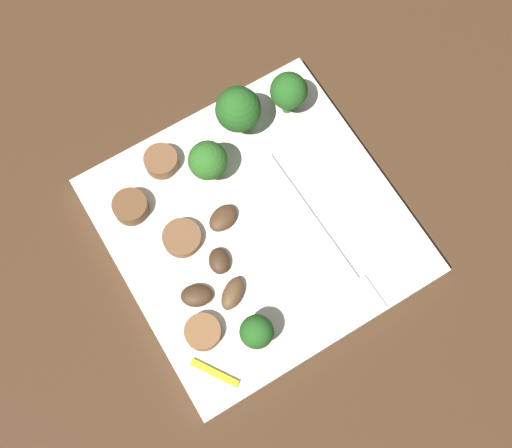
% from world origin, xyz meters
% --- Properties ---
extents(ground_plane, '(1.40, 1.40, 0.00)m').
position_xyz_m(ground_plane, '(0.00, 0.00, 0.00)').
color(ground_plane, '#422B19').
extents(plate, '(0.26, 0.26, 0.02)m').
position_xyz_m(plate, '(0.00, 0.00, 0.01)').
color(plate, white).
rests_on(plate, ground_plane).
extents(fork, '(0.18, 0.02, 0.00)m').
position_xyz_m(fork, '(0.05, 0.05, 0.02)').
color(fork, silver).
rests_on(fork, plate).
extents(broccoli_floret_0, '(0.04, 0.04, 0.05)m').
position_xyz_m(broccoli_floret_0, '(-0.07, -0.01, 0.04)').
color(broccoli_floret_0, '#347525').
rests_on(broccoli_floret_0, plate).
extents(broccoli_floret_1, '(0.03, 0.03, 0.04)m').
position_xyz_m(broccoli_floret_1, '(0.09, -0.05, 0.04)').
color(broccoli_floret_1, '#296420').
rests_on(broccoli_floret_1, plate).
extents(broccoli_floret_2, '(0.04, 0.04, 0.06)m').
position_xyz_m(broccoli_floret_2, '(-0.09, 0.04, 0.05)').
color(broccoli_floret_2, '#296420').
rests_on(broccoli_floret_2, plate).
extents(broccoli_floret_3, '(0.04, 0.04, 0.05)m').
position_xyz_m(broccoli_floret_3, '(-0.09, 0.09, 0.05)').
color(broccoli_floret_3, '#296420').
rests_on(broccoli_floret_3, plate).
extents(sausage_slice_0, '(0.03, 0.03, 0.02)m').
position_xyz_m(sausage_slice_0, '(-0.07, -0.09, 0.02)').
color(sausage_slice_0, brown).
rests_on(sausage_slice_0, plate).
extents(sausage_slice_1, '(0.04, 0.04, 0.01)m').
position_xyz_m(sausage_slice_1, '(0.06, -0.09, 0.02)').
color(sausage_slice_1, brown).
rests_on(sausage_slice_1, plate).
extents(sausage_slice_2, '(0.03, 0.03, 0.02)m').
position_xyz_m(sausage_slice_2, '(-0.10, -0.05, 0.02)').
color(sausage_slice_2, brown).
rests_on(sausage_slice_2, plate).
extents(sausage_slice_3, '(0.05, 0.05, 0.01)m').
position_xyz_m(sausage_slice_3, '(-0.02, -0.07, 0.02)').
color(sausage_slice_3, brown).
rests_on(sausage_slice_3, plate).
extents(mushroom_0, '(0.03, 0.04, 0.01)m').
position_xyz_m(mushroom_0, '(-0.02, -0.02, 0.02)').
color(mushroom_0, '#4C331E').
rests_on(mushroom_0, plate).
extents(mushroom_1, '(0.03, 0.03, 0.01)m').
position_xyz_m(mushroom_1, '(0.03, -0.08, 0.02)').
color(mushroom_1, '#422B19').
rests_on(mushroom_1, plate).
extents(mushroom_2, '(0.03, 0.04, 0.01)m').
position_xyz_m(mushroom_2, '(0.05, -0.05, 0.02)').
color(mushroom_2, brown).
rests_on(mushroom_2, plate).
extents(mushroom_5, '(0.03, 0.03, 0.01)m').
position_xyz_m(mushroom_5, '(0.01, -0.05, 0.02)').
color(mushroom_5, '#422B19').
rests_on(mushroom_5, plate).
extents(pepper_strip_1, '(0.04, 0.03, 0.00)m').
position_xyz_m(pepper_strip_1, '(0.10, -0.10, 0.02)').
color(pepper_strip_1, yellow).
rests_on(pepper_strip_1, plate).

